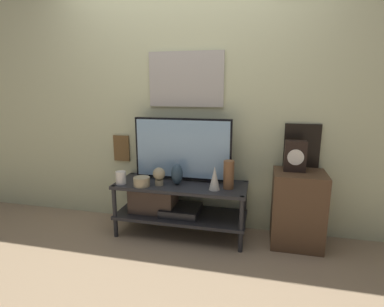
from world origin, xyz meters
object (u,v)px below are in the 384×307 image
vase_slim_bronze (215,178)px  decorative_bust (159,175)px  vase_tall_ceramic (229,175)px  television (182,149)px  mantel_clock (295,156)px  vase_wide_bowl (142,182)px  candle_jar (121,178)px  vase_urn_stoneware (177,174)px

vase_slim_bronze → decorative_bust: (-0.52, 0.01, -0.01)m
vase_slim_bronze → vase_tall_ceramic: bearing=29.1°
television → mantel_clock: (1.03, -0.02, -0.01)m
television → mantel_clock: bearing=-1.4°
vase_slim_bronze → mantel_clock: size_ratio=0.78×
television → vase_tall_ceramic: television is taller
vase_tall_ceramic → decorative_bust: (-0.64, -0.06, -0.03)m
vase_wide_bowl → mantel_clock: bearing=9.8°
television → vase_slim_bronze: television is taller
vase_slim_bronze → candle_jar: size_ratio=1.76×
television → vase_wide_bowl: (-0.32, -0.26, -0.27)m
television → vase_slim_bronze: bearing=-30.0°
vase_urn_stoneware → vase_wide_bowl: (-0.30, -0.12, -0.06)m
vase_slim_bronze → candle_jar: 0.89m
vase_wide_bowl → candle_jar: (-0.22, 0.02, 0.02)m
vase_slim_bronze → vase_wide_bowl: (-0.67, -0.06, -0.06)m
mantel_clock → vase_slim_bronze: bearing=-165.4°
vase_tall_ceramic → vase_slim_bronze: bearing=-150.9°
vase_urn_stoneware → mantel_clock: 1.07m
candle_jar → decorative_bust: bearing=7.5°
vase_slim_bronze → decorative_bust: size_ratio=1.26×
television → mantel_clock: size_ratio=3.48×
vase_tall_ceramic → vase_wide_bowl: 0.80m
vase_slim_bronze → vase_tall_ceramic: (0.12, 0.06, 0.02)m
decorative_bust → vase_tall_ceramic: bearing=5.1°
television → vase_wide_bowl: television is taller
vase_tall_ceramic → candle_jar: 1.01m
vase_wide_bowl → decorative_bust: 0.17m
television → vase_urn_stoneware: size_ratio=4.72×
vase_tall_ceramic → decorative_bust: bearing=-174.9°
vase_slim_bronze → candle_jar: bearing=-177.4°
vase_tall_ceramic → vase_wide_bowl: bearing=-171.3°
vase_slim_bronze → vase_tall_ceramic: size_ratio=0.82×
vase_urn_stoneware → vase_tall_ceramic: bearing=-0.1°
candle_jar → mantel_clock: bearing=7.9°
vase_urn_stoneware → mantel_clock: mantel_clock is taller
candle_jar → television: bearing=24.1°
vase_urn_stoneware → decorative_bust: (-0.16, -0.06, -0.00)m
television → candle_jar: television is taller
vase_slim_bronze → mantel_clock: (0.68, 0.18, 0.20)m
television → vase_slim_bronze: size_ratio=4.47×
vase_urn_stoneware → candle_jar: 0.53m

